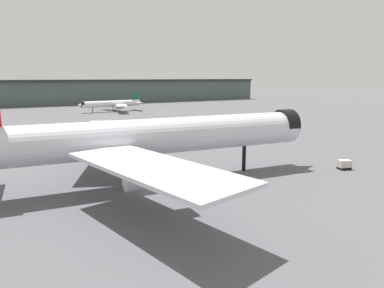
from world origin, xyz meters
name	(u,v)px	position (x,y,z in m)	size (l,w,h in m)	color
ground	(144,190)	(0.00, 0.00, 0.00)	(900.00, 900.00, 0.00)	#56565B
airliner_near_gate	(146,138)	(1.46, 3.70, 7.83)	(67.09, 61.28, 17.78)	silver
airliner_far_taxiway	(112,104)	(15.15, 130.56, 4.09)	(34.73, 31.28, 9.29)	white
terminal_building	(91,91)	(11.48, 195.24, 8.19)	(248.08, 56.18, 28.05)	#475651
baggage_tug_wing	(213,138)	(28.75, 35.00, 0.97)	(2.02, 3.27, 1.85)	black
baggage_cart_trailing	(344,164)	(39.88, -1.85, 0.98)	(2.62, 2.24, 1.82)	black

